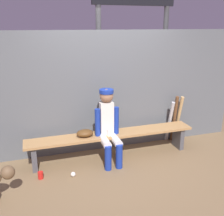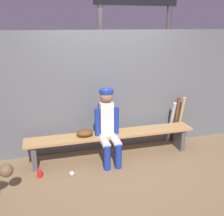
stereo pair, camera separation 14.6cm
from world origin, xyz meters
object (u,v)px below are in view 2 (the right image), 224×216
player_seated (108,124)px  cup_on_bench (109,132)px  bat_wood_dark (176,120)px  cup_on_ground (40,174)px  bat_wood_tan (180,119)px  bat_aluminum_silver (171,122)px  baseball (72,174)px  dugout_bench (112,138)px  baseball_glove (85,133)px  scoreboard (139,3)px

player_seated → cup_on_bench: player_seated is taller
bat_wood_dark → cup_on_ground: bearing=-166.8°
bat_wood_tan → cup_on_ground: (-2.68, -0.63, -0.40)m
player_seated → bat_aluminum_silver: bearing=15.7°
bat_wood_tan → baseball: size_ratio=12.37×
dugout_bench → bat_wood_tan: size_ratio=3.16×
baseball_glove → baseball: (-0.29, -0.42, -0.47)m
bat_wood_dark → cup_on_bench: (-1.43, -0.36, 0.04)m
bat_aluminum_silver → baseball: size_ratio=11.52×
player_seated → baseball: size_ratio=16.51×
bat_wood_dark → cup_on_ground: bat_wood_dark is taller
dugout_bench → player_seated: player_seated is taller
bat_wood_tan → baseball: 2.36m
dugout_bench → player_seated: bearing=-131.7°
baseball → bat_wood_tan: bearing=18.0°
bat_wood_tan → scoreboard: size_ratio=0.24×
bat_wood_dark → bat_wood_tan: 0.10m
baseball_glove → cup_on_ground: (-0.76, -0.33, -0.45)m
dugout_bench → scoreboard: bearing=51.2°
cup_on_ground → bat_wood_tan: bearing=13.1°
bat_wood_tan → bat_wood_dark: bearing=-169.1°
bat_wood_tan → cup_on_bench: 1.57m
bat_wood_tan → scoreboard: (-0.66, 0.69, 2.13)m
baseball_glove → cup_on_ground: baseball_glove is taller
baseball_glove → cup_on_ground: bearing=-156.7°
player_seated → scoreboard: (0.89, 1.10, 1.93)m
baseball_glove → bat_wood_dark: bat_wood_dark is taller
baseball → cup_on_bench: bearing=26.7°
player_seated → cup_on_ground: size_ratio=11.11×
bat_aluminum_silver → scoreboard: (-0.45, 0.72, 2.17)m
player_seated → scoreboard: bearing=50.9°
scoreboard → baseball_glove: bearing=-141.9°
cup_on_bench → baseball: bearing=-153.3°
baseball → cup_on_bench: 0.89m
baseball_glove → baseball: baseball_glove is taller
bat_aluminum_silver → cup_on_ground: bat_aluminum_silver is taller
player_seated → bat_wood_dark: bearing=14.9°
scoreboard → cup_on_ground: bearing=-146.9°
baseball_glove → bat_aluminum_silver: (1.72, 0.27, -0.09)m
bat_wood_dark → baseball: bearing=-161.7°
bat_aluminum_silver → dugout_bench: bearing=-167.7°
cup_on_ground → bat_wood_dark: bearing=13.2°
bat_wood_dark → baseball: bat_wood_dark is taller
cup_on_bench → dugout_bench: bearing=46.2°
player_seated → cup_on_bench: bearing=55.1°
bat_wood_dark → baseball_glove: bearing=-171.3°
bat_aluminum_silver → cup_on_bench: bearing=-165.2°
baseball_glove → scoreboard: (1.26, 0.99, 2.08)m
bat_aluminum_silver → baseball: (-2.00, -0.69, -0.38)m
baseball_glove → baseball: bearing=-124.4°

